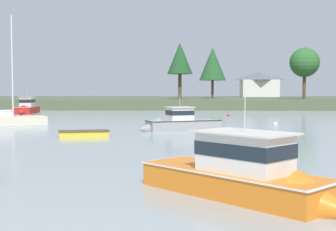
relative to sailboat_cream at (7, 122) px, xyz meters
The scene contains 12 objects.
far_shore_bank 66.01m from the sailboat_cream, 76.17° to the left, with size 196.17×59.92×1.85m, color #4C563D.
sailboat_cream is the anchor object (origin of this frame).
dinghy_yellow 16.09m from the sailboat_cream, 48.49° to the right, with size 4.18×2.59×0.67m.
cruiser_orange 38.08m from the sailboat_cream, 57.52° to the right, with size 7.06×7.14×4.25m.
cruiser_grey 18.74m from the sailboat_cream, 18.90° to the right, with size 7.84×4.76×3.98m.
cruiser_red 24.15m from the sailboat_cream, 103.99° to the left, with size 2.97×8.05×4.73m.
mooring_buoy_white 28.19m from the sailboat_cream, ahead, with size 0.45×0.45×0.50m.
mooring_buoy_red 30.02m from the sailboat_cream, 34.02° to the left, with size 0.41×0.41×0.46m.
shore_tree_far_right 64.65m from the sailboat_cream, 47.15° to the left, with size 6.02×6.02×10.49m.
shore_tree_right_mid 50.26m from the sailboat_cream, 68.45° to the left, with size 5.18×5.18×11.42m.
shore_tree_left_mid 61.02m from the sailboat_cream, 65.13° to the left, with size 5.96×5.96×11.29m.
cottage_near_water 88.72m from the sailboat_cream, 63.19° to the left, with size 10.60×7.85×6.81m.
Camera 1 is at (2.30, -6.12, 3.60)m, focal length 48.79 mm.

